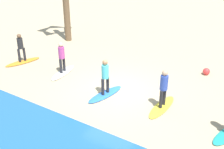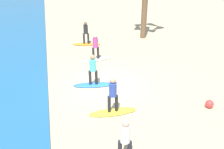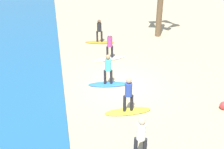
{
  "view_description": "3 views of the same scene",
  "coord_description": "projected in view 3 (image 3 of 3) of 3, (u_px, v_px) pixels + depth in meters",
  "views": [
    {
      "loc": [
        -5.9,
        9.57,
        6.08
      ],
      "look_at": [
        -0.04,
        0.46,
        1.01
      ],
      "focal_mm": 43.37,
      "sensor_mm": 36.0,
      "label": 1
    },
    {
      "loc": [
        -11.09,
        2.5,
        6.43
      ],
      "look_at": [
        -0.56,
        -0.14,
        0.92
      ],
      "focal_mm": 39.98,
      "sensor_mm": 36.0,
      "label": 2
    },
    {
      "loc": [
        -12.18,
        3.07,
        7.16
      ],
      "look_at": [
        -0.24,
        0.55,
        0.82
      ],
      "focal_mm": 44.02,
      "sensor_mm": 36.0,
      "label": 3
    }
  ],
  "objects": [
    {
      "name": "surfer_white",
      "position": [
        110.0,
        44.0,
        16.94
      ],
      "size": [
        0.32,
        0.45,
        1.64
      ],
      "color": "#232328",
      "rests_on": "surfboard_white"
    },
    {
      "name": "beach_ball",
      "position": [
        224.0,
        106.0,
        12.42
      ],
      "size": [
        0.37,
        0.37,
        0.37
      ],
      "primitive_type": "sphere",
      "color": "#E53838",
      "rests_on": "ground"
    },
    {
      "name": "surfer_yellow",
      "position": [
        128.0,
        92.0,
        11.81
      ],
      "size": [
        0.32,
        0.46,
        1.64
      ],
      "color": "#232328",
      "rests_on": "surfboard_yellow"
    },
    {
      "name": "surfboard_orange",
      "position": [
        100.0,
        42.0,
        19.97
      ],
      "size": [
        1.07,
        2.17,
        0.09
      ],
      "primitive_type": "ellipsoid",
      "rotation": [
        0.0,
        0.0,
        1.31
      ],
      "color": "orange",
      "rests_on": "ground"
    },
    {
      "name": "surfboard_white",
      "position": [
        110.0,
        58.0,
        17.4
      ],
      "size": [
        0.95,
        2.17,
        0.09
      ],
      "primitive_type": "ellipsoid",
      "rotation": [
        0.0,
        0.0,
        1.76
      ],
      "color": "white",
      "rests_on": "ground"
    },
    {
      "name": "surfboard_yellow",
      "position": [
        128.0,
        111.0,
        12.26
      ],
      "size": [
        0.62,
        2.11,
        0.09
      ],
      "primitive_type": "ellipsoid",
      "rotation": [
        0.0,
        0.0,
        1.54
      ],
      "color": "yellow",
      "rests_on": "ground"
    },
    {
      "name": "surfer_orange",
      "position": [
        99.0,
        29.0,
        19.51
      ],
      "size": [
        0.32,
        0.45,
        1.64
      ],
      "color": "#232328",
      "rests_on": "surfboard_orange"
    },
    {
      "name": "ground_plane",
      "position": [
        121.0,
        85.0,
        14.43
      ],
      "size": [
        60.0,
        60.0,
        0.0
      ],
      "primitive_type": "plane",
      "color": "tan"
    },
    {
      "name": "surfboard_blue",
      "position": [
        108.0,
        84.0,
        14.45
      ],
      "size": [
        0.87,
        2.16,
        0.09
      ],
      "primitive_type": "ellipsoid",
      "rotation": [
        0.0,
        0.0,
        1.42
      ],
      "color": "blue",
      "rests_on": "ground"
    },
    {
      "name": "surfer_blue",
      "position": [
        108.0,
        67.0,
        13.99
      ],
      "size": [
        0.32,
        0.46,
        1.64
      ],
      "color": "#232328",
      "rests_on": "surfboard_blue"
    },
    {
      "name": "surfer_teal",
      "position": [
        141.0,
        135.0,
        9.33
      ],
      "size": [
        0.32,
        0.44,
        1.64
      ],
      "color": "#232328",
      "rests_on": "surfboard_teal"
    }
  ]
}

